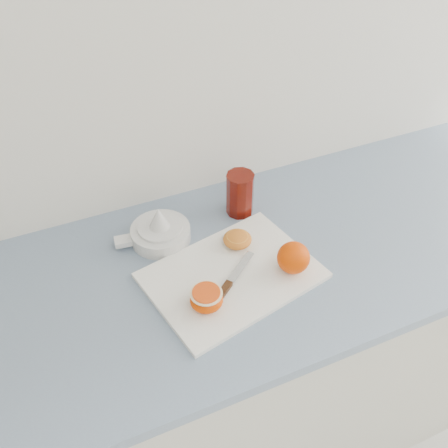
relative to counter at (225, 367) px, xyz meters
name	(u,v)px	position (x,y,z in m)	size (l,w,h in m)	color
counter	(225,367)	(0.00, 0.00, 0.00)	(2.38, 0.64, 0.89)	beige
cutting_board	(232,275)	(0.00, -0.05, 0.45)	(0.38, 0.27, 0.01)	white
whole_orange	(293,258)	(0.13, -0.09, 0.49)	(0.08, 0.08, 0.08)	#FA3200
half_orange	(206,299)	(-0.09, -0.11, 0.48)	(0.07, 0.07, 0.04)	#FA3200
squeezed_shell	(237,239)	(0.05, 0.04, 0.47)	(0.07, 0.07, 0.03)	#CC6B1F
paring_knife	(224,290)	(-0.04, -0.09, 0.46)	(0.16, 0.13, 0.01)	#442811
citrus_juicer	(160,231)	(-0.11, 0.14, 0.47)	(0.19, 0.15, 0.10)	white
red_tumbler	(240,195)	(0.11, 0.16, 0.50)	(0.07, 0.07, 0.12)	#5A0F07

